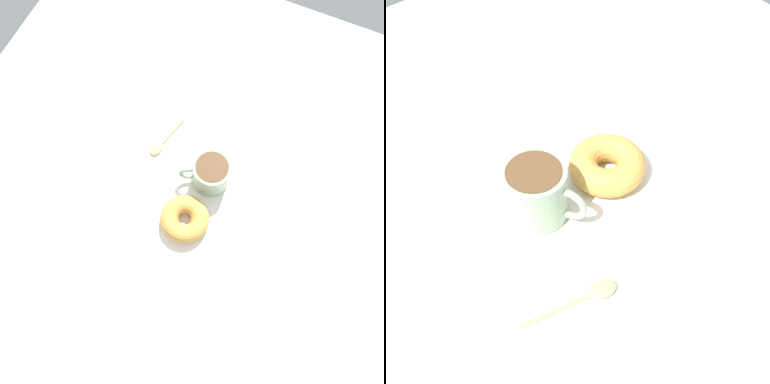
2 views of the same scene
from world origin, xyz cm
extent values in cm
cube|color=#B2BCC6|center=(0.00, 0.00, -1.00)|extent=(120.00, 120.00, 2.00)
cube|color=white|center=(-0.39, -0.08, 0.15)|extent=(34.51, 34.51, 0.30)
cylinder|color=#9EB793|center=(4.67, -2.38, 4.14)|extent=(8.21, 8.21, 7.67)
cylinder|color=brown|center=(4.67, -2.38, 7.77)|extent=(7.01, 7.01, 0.60)
torus|color=#9EB793|center=(2.80, 1.75, 4.14)|extent=(2.96, 5.10, 5.20)
torus|color=gold|center=(-6.52, -1.14, 2.28)|extent=(10.57, 10.57, 3.95)
ellipsoid|color=#D8B772|center=(6.23, 11.95, 0.75)|extent=(4.08, 3.21, 0.90)
cylinder|color=#D8B772|center=(11.70, 10.55, 0.58)|extent=(9.26, 2.86, 0.56)
camera|label=1|loc=(-23.00, -10.30, 80.22)|focal=35.00mm
camera|label=2|loc=(28.51, 33.64, 55.86)|focal=50.00mm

